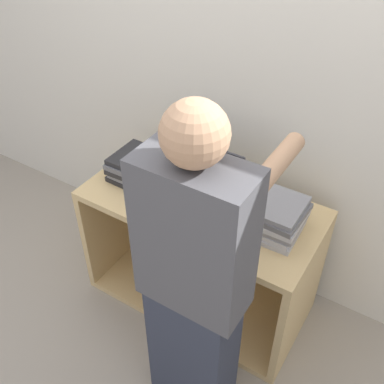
{
  "coord_description": "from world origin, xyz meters",
  "views": [
    {
      "loc": [
        0.86,
        -1.17,
        2.12
      ],
      "look_at": [
        0.0,
        0.2,
        0.83
      ],
      "focal_mm": 42.0,
      "sensor_mm": 36.0,
      "label": 1
    }
  ],
  "objects": [
    {
      "name": "wall_back",
      "position": [
        0.0,
        0.68,
        1.2
      ],
      "size": [
        8.0,
        0.05,
        2.4
      ],
      "color": "silver",
      "rests_on": "ground_plane"
    },
    {
      "name": "cart",
      "position": [
        0.0,
        0.36,
        0.36
      ],
      "size": [
        1.19,
        0.58,
        0.71
      ],
      "color": "tan",
      "rests_on": "ground_plane"
    },
    {
      "name": "laptop_stack_left",
      "position": [
        -0.35,
        0.28,
        0.78
      ],
      "size": [
        0.33,
        0.26,
        0.13
      ],
      "color": "#232326",
      "rests_on": "cart"
    },
    {
      "name": "laptop_open",
      "position": [
        0.0,
        0.34,
        0.76
      ],
      "size": [
        0.31,
        0.33,
        0.25
      ],
      "color": "#333338",
      "rests_on": "cart"
    },
    {
      "name": "ground_plane",
      "position": [
        0.0,
        0.0,
        0.0
      ],
      "size": [
        12.0,
        12.0,
        0.0
      ],
      "primitive_type": "plane",
      "color": "#9E9384"
    },
    {
      "name": "person",
      "position": [
        0.29,
        -0.24,
        0.79
      ],
      "size": [
        0.4,
        0.52,
        1.57
      ],
      "color": "#2D3342",
      "rests_on": "ground_plane"
    },
    {
      "name": "laptop_stack_right",
      "position": [
        0.34,
        0.29,
        0.79
      ],
      "size": [
        0.33,
        0.26,
        0.16
      ],
      "color": "#B7B7BC",
      "rests_on": "cart"
    }
  ]
}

